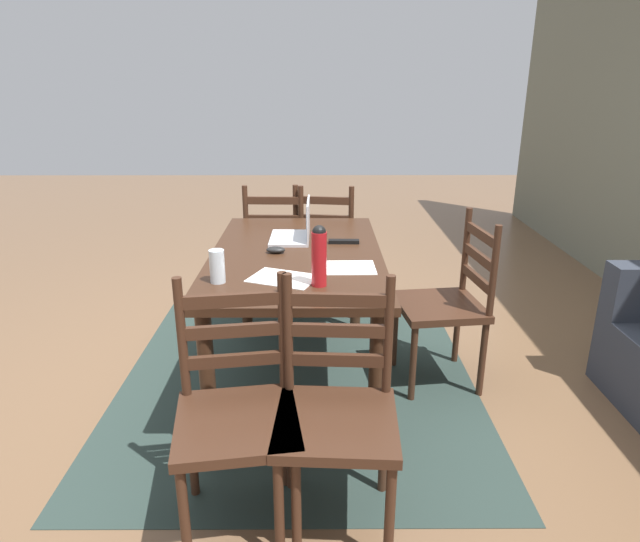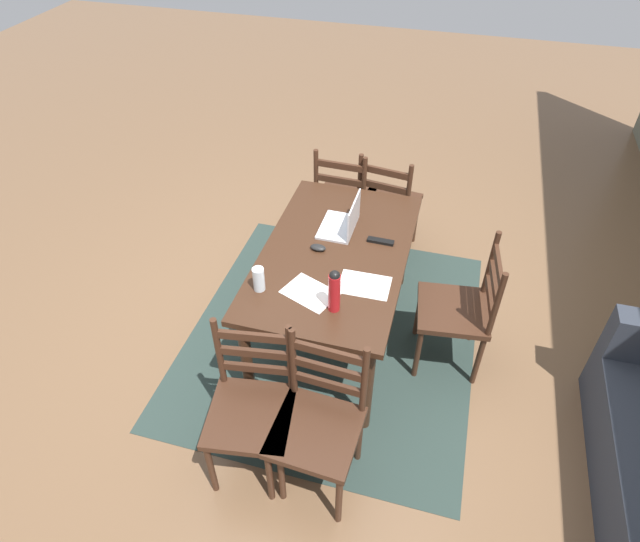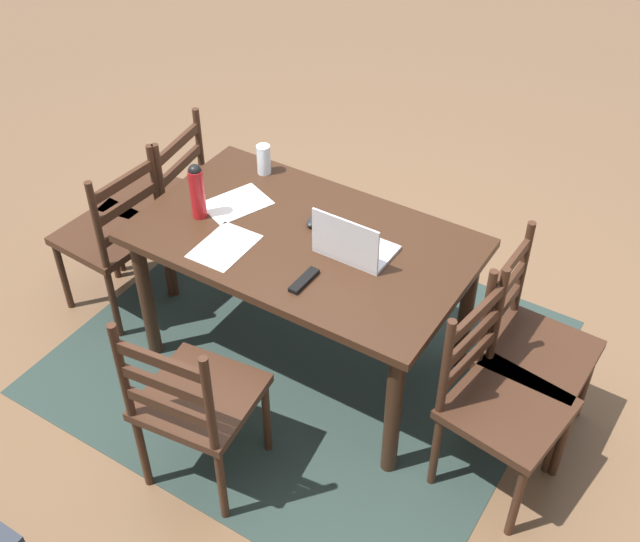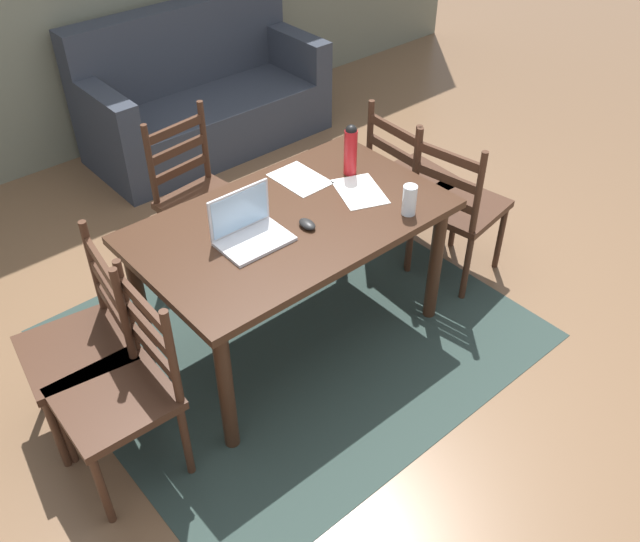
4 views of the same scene
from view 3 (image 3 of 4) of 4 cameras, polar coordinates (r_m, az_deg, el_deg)
The scene contains 15 objects.
ground_plane at distance 4.02m, azimuth -1.04°, elevation -6.16°, with size 14.00×14.00×0.00m, color brown.
area_rug at distance 4.02m, azimuth -1.04°, elevation -6.13°, with size 2.23×1.97×0.01m, color #283833.
dining_table at distance 3.57m, azimuth -1.16°, elevation 1.21°, with size 1.50×0.90×0.76m.
chair_left_near at distance 3.53m, azimuth 14.92°, elevation -5.41°, with size 0.45×0.45×0.95m.
chair_far_head at distance 3.25m, azimuth -9.02°, elevation -9.31°, with size 0.49×0.49×0.95m.
chair_right_near at distance 4.34m, azimuth -11.40°, elevation 5.00°, with size 0.50×0.50×0.95m.
chair_left_far at distance 3.28m, azimuth 12.77°, elevation -9.21°, with size 0.50×0.50×0.95m.
chair_right_far at distance 4.14m, azimuth -14.69°, elevation 2.47°, with size 0.46×0.46×0.95m.
laptop at distance 3.37m, azimuth 2.31°, elevation 1.89°, with size 0.32×0.22×0.23m.
water_bottle at distance 3.60m, azimuth -8.86°, elevation 5.79°, with size 0.07×0.07×0.27m.
drinking_glass at distance 3.90m, azimuth -4.07°, elevation 8.02°, with size 0.07×0.07×0.15m, color silver.
computer_mouse at distance 3.57m, azimuth -0.39°, elevation 3.63°, with size 0.06×0.10×0.03m, color black.
tv_remote at distance 3.26m, azimuth -1.16°, elevation -0.69°, with size 0.04×0.17×0.02m, color black.
paper_stack_left at distance 3.48m, azimuth -6.90°, elevation 1.77°, with size 0.21×0.30×0.00m, color white.
paper_stack_right at distance 3.73m, azimuth -6.05°, elevation 4.85°, with size 0.21×0.30×0.00m, color white.
Camera 3 is at (-1.54, 2.32, 2.90)m, focal length 44.41 mm.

